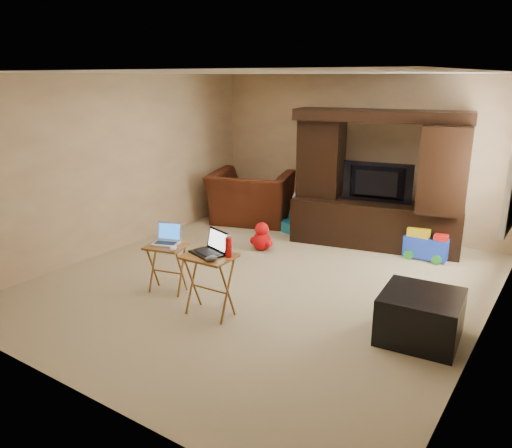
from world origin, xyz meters
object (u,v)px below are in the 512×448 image
Objects in this scene: plush_toy at (262,236)px; recliner at (252,197)px; television at (376,183)px; ottoman at (420,316)px; entertainment_center at (377,180)px; tray_table_left at (167,269)px; laptop_right at (207,243)px; laptop_left at (165,235)px; tray_table_right at (210,285)px; water_bottle at (229,247)px; push_toy at (427,243)px; mouse_right at (211,259)px; child_rocker at (296,214)px; mouse_left at (173,248)px.

recliner is at bearing 129.84° from plush_toy.
ottoman is (1.40, -2.39, -0.73)m from television.
entertainment_center is 3.36m from tray_table_left.
television is 2.40× the size of plush_toy.
television reaches higher than laptop_right.
laptop_left is 0.85× the size of laptop_right.
tray_table_right is 3.25× the size of water_bottle.
push_toy is at bearing 62.39° from tray_table_right.
mouse_right is (-0.48, -3.23, -0.26)m from television.
push_toy is 1.98× the size of laptop_left.
child_rocker is 4.37× the size of mouse_right.
television is 3.39× the size of laptop_left.
mouse_right reaches higher than ottoman.
mouse_right is at bearing -39.78° from laptop_left.
television is at bearing -101.82° from entertainment_center.
entertainment_center is 21.04× the size of mouse_left.
mouse_right is (0.17, -0.14, -0.09)m from laptop_right.
entertainment_center reaches higher than laptop_right.
mouse_right is (-1.89, -0.85, 0.47)m from ottoman.
child_rocker is 2.89× the size of water_bottle.
mouse_right reaches higher than plush_toy.
television is 1.48m from child_rocker.
push_toy is 4.36× the size of mouse_right.
recliner is 9.91× the size of mouse_right.
laptop_left is (-0.03, 0.03, 0.41)m from tray_table_left.
entertainment_center is 11.84× the size of water_bottle.
tray_table_left is at bearing 164.27° from tray_table_right.
water_bottle reaches higher than ottoman.
entertainment_center is at bearing -99.96° from television.
recliner is 2.01× the size of tray_table_right.
laptop_left is at bearing -73.00° from child_rocker.
ottoman is 2.43× the size of laptop_left.
recliner is at bearing 175.55° from push_toy.
mouse_right is at bearing -17.93° from mouse_left.
tray_table_right is at bearing -112.83° from entertainment_center.
recliner is at bearing 135.23° from laptop_right.
laptop_right is (-2.06, -0.71, 0.56)m from ottoman.
child_rocker is at bearing 157.98° from recliner.
mouse_right is (0.84, -3.25, 0.40)m from child_rocker.
entertainment_center is 6.97× the size of laptop_right.
television is 1.51× the size of tray_table_right.
tray_table_right is 4.92× the size of mouse_right.
plush_toy is 0.58× the size of ottoman.
recliner is at bearing 145.90° from ottoman.
mouse_left is at bearing 90.64° from recliner.
child_rocker is at bearing 169.29° from entertainment_center.
laptop_left is at bearing 162.78° from tray_table_right.
television is at bearing 173.40° from push_toy.
push_toy is 3.45m from mouse_right.
recliner is 3.10m from laptop_left.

